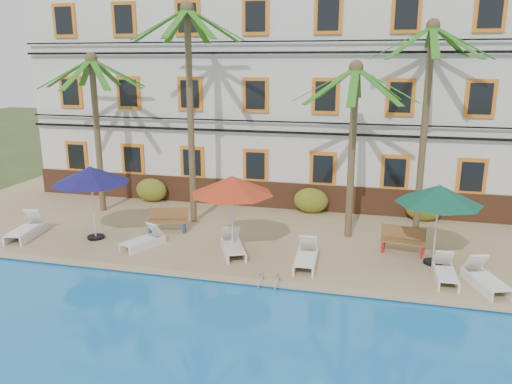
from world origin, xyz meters
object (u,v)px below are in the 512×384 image
(umbrella_red, at_px, (232,186))
(lounger_f, at_px, (485,278))
(palm_d, at_px, (427,98))
(pool_ladder, at_px, (269,286))
(bench_left, at_px, (167,220))
(palm_c, at_px, (353,124))
(umbrella_blue, at_px, (91,175))
(palm_b, at_px, (189,86))
(lounger_e, at_px, (445,272))
(bench_right, at_px, (403,240))
(palm_a, at_px, (95,110))
(lounger_a, at_px, (27,229))
(lounger_b, at_px, (144,240))
(lounger_c, at_px, (233,246))
(lounger_d, at_px, (306,257))
(umbrella_green, at_px, (439,195))

(umbrella_red, xyz_separation_m, lounger_f, (7.90, -0.78, -2.13))
(palm_d, height_order, pool_ladder, palm_d)
(umbrella_red, bearing_deg, bench_left, 153.17)
(palm_c, height_order, umbrella_blue, palm_c)
(palm_b, height_order, lounger_e, palm_b)
(palm_d, xyz_separation_m, lounger_f, (1.61, -5.23, -4.81))
(palm_c, height_order, palm_d, palm_d)
(palm_c, height_order, bench_left, palm_c)
(palm_c, distance_m, bench_right, 4.43)
(umbrella_red, bearing_deg, palm_a, 153.43)
(lounger_f, bearing_deg, lounger_a, 178.11)
(umbrella_red, xyz_separation_m, bench_left, (-3.11, 1.57, -1.94))
(lounger_b, height_order, lounger_f, lounger_f)
(lounger_a, relative_size, pool_ladder, 2.77)
(lounger_e, bearing_deg, lounger_c, 175.86)
(palm_b, xyz_separation_m, lounger_f, (10.48, -3.81, -5.19))
(palm_a, distance_m, lounger_b, 6.72)
(lounger_b, height_order, pool_ladder, lounger_b)
(lounger_c, xyz_separation_m, lounger_d, (2.58, -0.39, 0.01))
(umbrella_blue, distance_m, umbrella_red, 5.41)
(palm_d, bearing_deg, lounger_f, -72.85)
(bench_right, xyz_separation_m, pool_ladder, (-3.90, -3.66, -0.47))
(lounger_b, distance_m, lounger_e, 10.10)
(bench_right, bearing_deg, lounger_b, -169.77)
(palm_d, xyz_separation_m, lounger_a, (-14.29, -4.71, -4.79))
(umbrella_green, bearing_deg, palm_d, 94.78)
(umbrella_blue, relative_size, bench_left, 1.80)
(pool_ladder, bearing_deg, lounger_d, 65.25)
(umbrella_blue, relative_size, lounger_e, 1.67)
(palm_d, bearing_deg, palm_c, -145.82)
(palm_a, xyz_separation_m, bench_left, (3.93, -1.95, -3.96))
(lounger_a, height_order, lounger_e, lounger_a)
(lounger_e, height_order, lounger_f, lounger_f)
(palm_a, distance_m, bench_right, 13.47)
(lounger_a, distance_m, lounger_c, 8.02)
(lounger_f, height_order, bench_right, bench_right)
(palm_d, relative_size, umbrella_green, 2.90)
(palm_b, relative_size, lounger_f, 4.45)
(umbrella_blue, xyz_separation_m, lounger_f, (13.30, -0.99, -2.13))
(lounger_a, xyz_separation_m, pool_ladder, (9.77, -1.95, -0.30))
(lounger_d, bearing_deg, palm_d, 52.80)
(palm_c, xyz_separation_m, palm_d, (2.56, 1.74, 0.85))
(bench_right, bearing_deg, bench_left, 179.26)
(lounger_f, xyz_separation_m, bench_left, (-11.01, 2.35, 0.19))
(palm_c, bearing_deg, lounger_f, -39.88)
(lounger_c, xyz_separation_m, lounger_e, (6.82, -0.49, -0.02))
(lounger_b, bearing_deg, lounger_f, -3.20)
(lounger_d, height_order, pool_ladder, lounger_d)
(lounger_c, height_order, bench_right, bench_right)
(umbrella_red, height_order, bench_right, umbrella_red)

